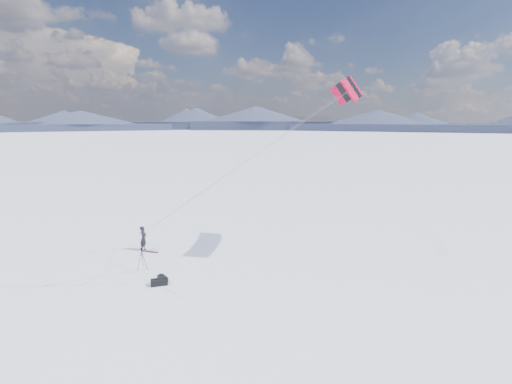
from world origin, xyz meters
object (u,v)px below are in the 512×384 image
(snowboard, at_px, (150,252))
(gear_bag_b, at_px, (163,278))
(snowkiter, at_px, (144,250))
(gear_bag_a, at_px, (159,282))
(tripod, at_px, (142,255))

(snowboard, bearing_deg, gear_bag_b, -47.97)
(snowkiter, relative_size, gear_bag_a, 1.75)
(gear_bag_a, bearing_deg, gear_bag_b, 68.85)
(gear_bag_a, bearing_deg, tripod, 109.15)
(snowkiter, bearing_deg, tripod, -162.49)
(tripod, distance_m, gear_bag_b, 2.57)
(snowboard, bearing_deg, tripod, -63.77)
(tripod, bearing_deg, snowkiter, 125.39)
(tripod, relative_size, gear_bag_b, 1.71)
(gear_bag_b, bearing_deg, snowkiter, 168.97)
(gear_bag_b, bearing_deg, tripod, -173.46)
(snowboard, bearing_deg, snowkiter, 164.97)
(tripod, distance_m, gear_bag_a, 2.97)
(tripod, height_order, gear_bag_b, tripod)
(snowkiter, height_order, snowboard, snowkiter)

